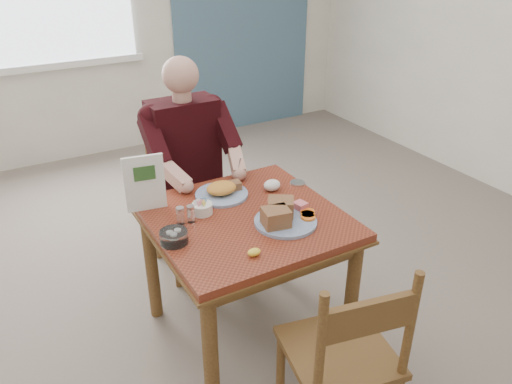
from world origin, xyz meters
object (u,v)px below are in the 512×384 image
chair_near (344,358)px  near_plate (283,216)px  table (246,235)px  far_plate (222,191)px  chair_far (187,198)px  diner (189,155)px

chair_near → near_plate: bearing=81.0°
table → near_plate: size_ratio=2.41×
table → chair_near: chair_near is taller
table → far_plate: size_ratio=2.97×
chair_far → near_plate: size_ratio=2.49×
chair_near → near_plate: size_ratio=2.49×
chair_near → far_plate: 1.07m
chair_near → diner: bearing=90.9°
table → chair_far: chair_far is taller
near_plate → far_plate: size_ratio=1.23×
table → diner: bearing=90.0°
chair_far → near_plate: chair_far is taller
chair_far → near_plate: bearing=-82.5°
near_plate → far_plate: bearing=108.1°
table → chair_far: 0.81m
chair_far → diner: bearing=-90.0°
diner → near_plate: (0.12, -0.85, -0.02)m
chair_near → diner: 1.52m
chair_far → table: bearing=-90.0°
table → far_plate: (-0.00, 0.25, 0.14)m
diner → far_plate: 0.46m
chair_far → far_plate: bearing=-90.5°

